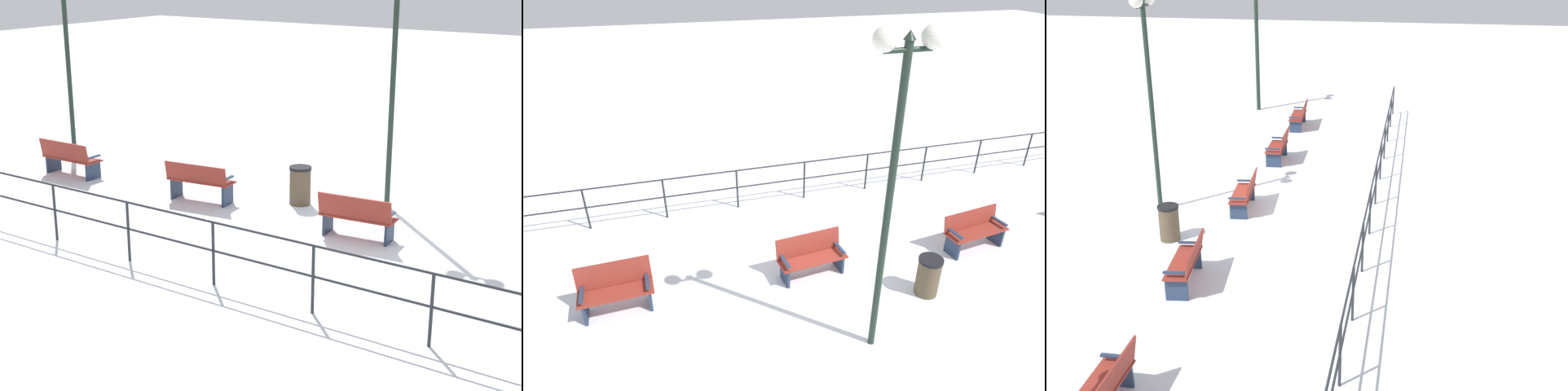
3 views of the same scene
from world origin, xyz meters
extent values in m
plane|color=white|center=(0.00, 0.00, 0.00)|extent=(80.00, 80.00, 0.00)
cube|color=maroon|center=(-0.05, -7.81, 0.43)|extent=(0.58, 1.67, 0.04)
cube|color=maroon|center=(-0.29, -7.83, 0.67)|extent=(0.22, 1.64, 0.44)
cube|color=#23334C|center=(-0.01, -8.53, 0.22)|extent=(0.43, 0.08, 0.43)
cube|color=#23334C|center=(-0.10, -7.10, 0.22)|extent=(0.43, 0.08, 0.43)
cube|color=#23334C|center=(0.01, -8.53, 0.55)|extent=(0.43, 0.10, 0.04)
cube|color=#23334C|center=(-0.08, -7.10, 0.55)|extent=(0.43, 0.10, 0.04)
cube|color=maroon|center=(-0.12, -3.91, 0.45)|extent=(0.57, 1.39, 0.04)
cube|color=maroon|center=(-0.38, -3.92, 0.71)|extent=(0.18, 1.37, 0.48)
cube|color=#23334C|center=(-0.09, -4.49, 0.23)|extent=(0.46, 0.07, 0.45)
cube|color=#23334C|center=(-0.15, -3.32, 0.23)|extent=(0.46, 0.07, 0.45)
cube|color=#23334C|center=(-0.07, -4.49, 0.57)|extent=(0.46, 0.09, 0.04)
cube|color=#23334C|center=(-0.13, -3.32, 0.57)|extent=(0.46, 0.09, 0.04)
cube|color=maroon|center=(-0.08, 0.00, 0.43)|extent=(0.62, 1.49, 0.04)
cube|color=maroon|center=(-0.32, -0.02, 0.67)|extent=(0.26, 1.46, 0.45)
cube|color=#23334C|center=(-0.02, -0.62, 0.21)|extent=(0.43, 0.09, 0.43)
cube|color=#23334C|center=(-0.15, 0.62, 0.21)|extent=(0.43, 0.09, 0.43)
cube|color=#23334C|center=(0.00, -0.62, 0.55)|extent=(0.43, 0.11, 0.04)
cube|color=#23334C|center=(-0.13, 0.62, 0.55)|extent=(0.43, 0.11, 0.04)
cube|color=maroon|center=(0.06, 3.91, 0.47)|extent=(0.66, 1.55, 0.04)
cube|color=maroon|center=(-0.18, 3.88, 0.69)|extent=(0.29, 1.50, 0.40)
cube|color=#23334C|center=(0.15, 3.26, 0.24)|extent=(0.43, 0.10, 0.47)
cube|color=#23334C|center=(-0.02, 4.55, 0.24)|extent=(0.43, 0.10, 0.47)
cube|color=#23334C|center=(0.17, 3.27, 0.59)|extent=(0.44, 0.12, 0.04)
cube|color=#23334C|center=(0.00, 4.55, 0.59)|extent=(0.44, 0.12, 0.04)
cube|color=maroon|center=(-0.31, 7.81, 0.67)|extent=(0.14, 1.56, 0.45)
cube|color=#23334C|center=(-0.04, 7.13, 0.21)|extent=(0.46, 0.06, 0.43)
cube|color=#23334C|center=(-0.02, 7.13, 0.55)|extent=(0.46, 0.08, 0.04)
cylinder|color=#1E2D23|center=(1.98, -10.12, 2.34)|extent=(0.16, 0.16, 4.68)
cylinder|color=#1E2D23|center=(1.98, 0.37, 2.57)|extent=(0.11, 0.11, 5.13)
cylinder|color=#1E2D23|center=(1.98, 0.37, 5.01)|extent=(0.07, 0.67, 0.07)
sphere|color=white|center=(1.98, 0.70, 5.15)|extent=(0.31, 0.31, 0.31)
cylinder|color=#26282D|center=(-3.39, -10.30, 0.54)|extent=(0.05, 0.05, 1.09)
cylinder|color=#26282D|center=(-3.39, -8.42, 0.54)|extent=(0.05, 0.05, 1.09)
cylinder|color=#26282D|center=(-3.39, -6.55, 0.54)|extent=(0.05, 0.05, 1.09)
cylinder|color=#26282D|center=(-3.39, -4.68, 0.54)|extent=(0.05, 0.05, 1.09)
cylinder|color=#26282D|center=(-3.39, -2.81, 0.54)|extent=(0.05, 0.05, 1.09)
cylinder|color=#26282D|center=(-3.39, -0.94, 0.54)|extent=(0.05, 0.05, 1.09)
cylinder|color=#26282D|center=(-3.39, 0.94, 0.54)|extent=(0.05, 0.05, 1.09)
cylinder|color=#26282D|center=(-3.39, 2.81, 0.54)|extent=(0.05, 0.05, 1.09)
cylinder|color=#26282D|center=(-3.39, 4.68, 0.54)|extent=(0.05, 0.05, 1.09)
cylinder|color=#26282D|center=(-3.39, 6.55, 0.54)|extent=(0.05, 0.05, 1.09)
cylinder|color=#26282D|center=(-3.39, 0.00, 1.09)|extent=(0.04, 20.59, 0.04)
cylinder|color=#26282D|center=(-3.39, 0.00, 0.60)|extent=(0.04, 20.59, 0.04)
cylinder|color=brown|center=(1.09, 2.01, 0.39)|extent=(0.46, 0.46, 0.78)
cylinder|color=black|center=(1.09, 2.01, 0.81)|extent=(0.48, 0.48, 0.06)
camera|label=1|loc=(-12.70, -6.29, 5.21)|focal=53.61mm
camera|label=2|loc=(7.01, -2.73, 6.08)|focal=30.87mm
camera|label=3|loc=(-4.29, 14.74, 6.45)|focal=44.66mm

